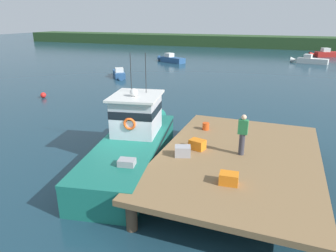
% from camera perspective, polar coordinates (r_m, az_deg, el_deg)
% --- Properties ---
extents(ground_plane, '(200.00, 200.00, 0.00)m').
position_cam_1_polar(ground_plane, '(14.23, -7.00, -6.87)').
color(ground_plane, '#193847').
extents(dock, '(6.00, 9.00, 1.20)m').
position_cam_1_polar(dock, '(12.43, 12.91, -5.82)').
color(dock, '#4C3D2D').
rests_on(dock, ground).
extents(main_fishing_boat, '(4.00, 9.97, 4.80)m').
position_cam_1_polar(main_fishing_boat, '(13.98, -6.36, -2.83)').
color(main_fishing_boat, '#196B5B').
rests_on(main_fishing_boat, ground).
extents(crate_stack_near_edge, '(0.69, 0.58, 0.40)m').
position_cam_1_polar(crate_stack_near_edge, '(12.59, 5.45, -3.42)').
color(crate_stack_near_edge, orange).
rests_on(crate_stack_near_edge, dock).
extents(crate_single_far, '(0.71, 0.61, 0.40)m').
position_cam_1_polar(crate_single_far, '(11.95, 2.73, -4.66)').
color(crate_single_far, '#9E9EA3').
rests_on(crate_single_far, dock).
extents(crate_single_by_cleat, '(0.63, 0.49, 0.38)m').
position_cam_1_polar(crate_single_by_cleat, '(10.23, 11.17, -9.50)').
color(crate_single_by_cleat, orange).
rests_on(crate_single_by_cleat, dock).
extents(bait_bucket, '(0.32, 0.32, 0.34)m').
position_cam_1_polar(bait_bucket, '(14.82, 7.01, -0.04)').
color(bait_bucket, '#E04C19').
rests_on(bait_bucket, dock).
extents(deckhand_by_the_boat, '(0.36, 0.22, 1.63)m').
position_cam_1_polar(deckhand_by_the_boat, '(12.15, 13.61, -1.43)').
color(deckhand_by_the_boat, '#383842').
rests_on(deckhand_by_the_boat, dock).
extents(moored_boat_off_the_point, '(5.75, 3.16, 1.46)m').
position_cam_1_polar(moored_boat_off_the_point, '(59.55, 27.35, 11.77)').
color(moored_boat_off_the_point, red).
rests_on(moored_boat_off_the_point, ground).
extents(moored_boat_near_channel, '(3.11, 3.92, 1.07)m').
position_cam_1_polar(moored_boat_near_channel, '(35.06, -9.01, 9.50)').
color(moored_boat_near_channel, '#285184').
rests_on(moored_boat_near_channel, ground).
extents(moored_boat_far_left, '(5.15, 2.16, 1.29)m').
position_cam_1_polar(moored_boat_far_left, '(49.75, 24.77, 10.96)').
color(moored_boat_far_left, silver).
rests_on(moored_boat_far_left, ground).
extents(moored_boat_outer_mooring, '(5.01, 3.22, 1.30)m').
position_cam_1_polar(moored_boat_outer_mooring, '(46.69, 0.56, 12.26)').
color(moored_boat_outer_mooring, '#285184').
rests_on(moored_boat_outer_mooring, ground).
extents(mooring_buoy_channel_marker, '(0.45, 0.45, 0.45)m').
position_cam_1_polar(mooring_buoy_channel_marker, '(27.51, -22.06, 5.31)').
color(mooring_buoy_channel_marker, red).
rests_on(mooring_buoy_channel_marker, ground).
extents(far_shoreline, '(120.00, 8.00, 2.40)m').
position_cam_1_polar(far_shoreline, '(73.65, 16.59, 14.71)').
color(far_shoreline, '#284723').
rests_on(far_shoreline, ground).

